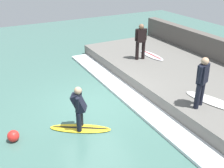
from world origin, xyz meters
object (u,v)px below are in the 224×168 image
Objects in this scene: surfer_riding at (79,106)px; marker_buoy at (13,136)px; surfboard_riding at (80,128)px; surfer_waiting_far at (141,40)px; surfer_waiting_near at (202,80)px; surfboard_waiting_far at (152,55)px; surfboard_waiting_near at (213,101)px.

surfer_riding reaches higher than marker_buoy.
surfer_waiting_far reaches higher than surfboard_riding.
surfer_waiting_near is 4.95m from surfboard_waiting_far.
surfer_waiting_far is (4.36, 3.20, 1.43)m from surfboard_riding.
surfboard_waiting_far is at bearing 79.33° from surfboard_waiting_near.
surfer_waiting_near reaches higher than surfboard_riding.
surfer_riding is (0.00, 0.00, 0.82)m from surfboard_riding.
surfboard_waiting_far is (1.53, 4.62, -0.91)m from surfer_waiting_near.
surfer_waiting_far is 7.02m from marker_buoy.
marker_buoy is (-1.94, 0.39, -0.67)m from surfer_riding.
marker_buoy is (-5.52, 1.72, -1.29)m from surfer_waiting_near.
surfer_riding is 4.46m from surfboard_waiting_near.
surfboard_waiting_far reaches higher than marker_buoy.
surfboard_waiting_near reaches higher than marker_buoy.
marker_buoy is (-6.17, 1.77, -0.38)m from surfboard_waiting_near.
surfboard_waiting_far is (0.75, 0.09, -0.90)m from surfer_waiting_far.
surfboard_waiting_near is 4.76m from surfboard_waiting_far.
surfboard_waiting_far is at bearing 22.37° from marker_buoy.
surfboard_riding is at bearing 161.93° from surfboard_waiting_near.
surfboard_riding is 0.82m from surfer_riding.
surfer_waiting_near is 4.59m from surfer_waiting_far.
marker_buoy is (-1.94, 0.39, 0.14)m from surfboard_riding.
surfboard_riding is at bearing -135.00° from surfer_riding.
marker_buoy is at bearing -155.99° from surfer_waiting_far.
surfer_waiting_near is at bearing -108.29° from surfboard_waiting_far.
surfer_waiting_near is 1.12m from surfboard_waiting_near.
surfboard_waiting_near is 4.67m from surfer_waiting_far.
surfer_waiting_far reaches higher than surfer_riding.
surfboard_waiting_far is (5.11, 3.30, -0.29)m from surfer_riding.
surfer_riding is at bearing -147.17° from surfboard_waiting_far.
surfer_waiting_far is 4.81× the size of marker_buoy.
surfer_riding reaches higher than surfboard_riding.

